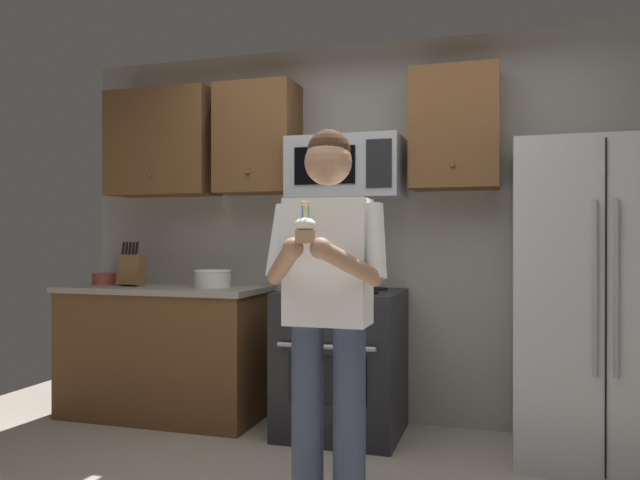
% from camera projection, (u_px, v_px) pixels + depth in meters
% --- Properties ---
extents(wall_back, '(4.40, 0.10, 2.60)m').
position_uv_depth(wall_back, '(377.00, 232.00, 4.29)').
color(wall_back, gray).
rests_on(wall_back, ground).
extents(oven_range, '(0.76, 0.70, 0.93)m').
position_uv_depth(oven_range, '(341.00, 362.00, 3.97)').
color(oven_range, black).
rests_on(oven_range, ground).
extents(microwave, '(0.74, 0.41, 0.40)m').
position_uv_depth(microwave, '(346.00, 168.00, 4.08)').
color(microwave, '#9EA0A5').
extents(refrigerator, '(0.90, 0.75, 1.80)m').
position_uv_depth(refrigerator, '(596.00, 301.00, 3.49)').
color(refrigerator, '#B7BABF').
rests_on(refrigerator, ground).
extents(cabinet_row_upper, '(2.78, 0.36, 0.76)m').
position_uv_depth(cabinet_row_upper, '(268.00, 139.00, 4.29)').
color(cabinet_row_upper, brown).
extents(counter_left, '(1.44, 0.66, 0.92)m').
position_uv_depth(counter_left, '(165.00, 351.00, 4.36)').
color(counter_left, brown).
rests_on(counter_left, ground).
extents(knife_block, '(0.16, 0.15, 0.32)m').
position_uv_depth(knife_block, '(132.00, 269.00, 4.38)').
color(knife_block, brown).
rests_on(knife_block, counter_left).
extents(bowl_large_white, '(0.26, 0.26, 0.12)m').
position_uv_depth(bowl_large_white, '(213.00, 278.00, 4.24)').
color(bowl_large_white, white).
rests_on(bowl_large_white, counter_left).
extents(bowl_small_colored, '(0.18, 0.18, 0.08)m').
position_uv_depth(bowl_small_colored, '(104.00, 278.00, 4.52)').
color(bowl_small_colored, '#B24C3F').
rests_on(bowl_small_colored, counter_left).
extents(person, '(0.60, 0.48, 1.76)m').
position_uv_depth(person, '(328.00, 295.00, 2.83)').
color(person, '#383F59').
rests_on(person, ground).
extents(cupcake, '(0.09, 0.09, 0.17)m').
position_uv_depth(cupcake, '(305.00, 230.00, 2.52)').
color(cupcake, '#A87F56').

